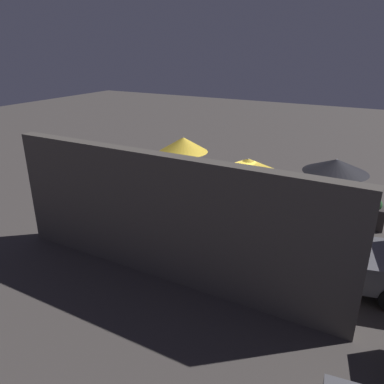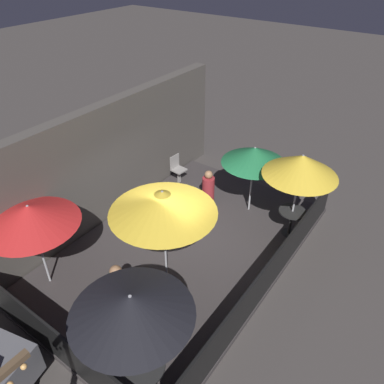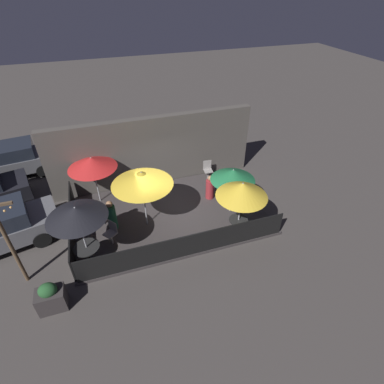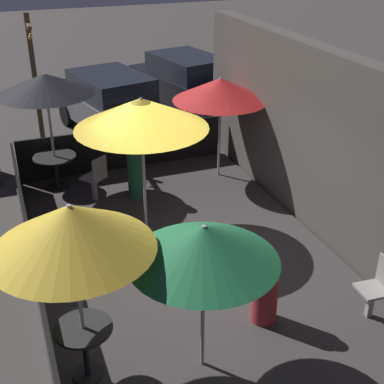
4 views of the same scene
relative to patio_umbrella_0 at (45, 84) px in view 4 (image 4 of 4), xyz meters
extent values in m
plane|color=#423D3A|center=(3.29, 1.60, -2.34)|extent=(60.00, 60.00, 0.00)
cube|color=#383333|center=(3.29, 1.60, -2.28)|extent=(7.67, 4.87, 0.12)
cube|color=#4C4742|center=(3.29, 4.26, -0.69)|extent=(9.27, 0.36, 3.31)
cube|color=black|center=(3.29, -0.79, -1.75)|extent=(7.47, 0.05, 0.95)
cube|color=black|center=(-0.50, 1.60, -1.75)|extent=(0.05, 4.67, 0.95)
cylinder|color=#B2B2B7|center=(0.00, 0.00, -1.01)|extent=(0.05, 0.05, 2.43)
cone|color=black|center=(0.00, 0.00, 0.00)|extent=(1.89, 1.89, 0.40)
cylinder|color=#B2B2B7|center=(5.43, -0.39, -1.03)|extent=(0.05, 0.05, 2.39)
cone|color=gold|center=(5.43, -0.39, -0.10)|extent=(1.83, 1.83, 0.55)
cylinder|color=#B2B2B7|center=(5.75, 1.01, -1.21)|extent=(0.05, 0.05, 2.03)
cone|color=#1E6B3D|center=(5.75, 1.01, -0.42)|extent=(1.77, 1.77, 0.46)
cylinder|color=#B2B2B7|center=(0.60, 3.42, -1.14)|extent=(0.05, 0.05, 2.17)
cone|color=red|center=(0.60, 3.42, -0.29)|extent=(1.99, 1.99, 0.47)
cylinder|color=#B2B2B7|center=(2.26, 1.28, -1.00)|extent=(0.05, 0.05, 2.46)
cone|color=gold|center=(2.26, 1.28, -0.03)|extent=(2.26, 2.26, 0.52)
cylinder|color=black|center=(0.00, 0.00, -2.21)|extent=(0.48, 0.48, 0.02)
cylinder|color=black|center=(0.00, 0.00, -1.88)|extent=(0.08, 0.08, 0.68)
cylinder|color=black|center=(0.00, 0.00, -1.53)|extent=(0.88, 0.88, 0.04)
cylinder|color=black|center=(5.43, -0.39, -2.21)|extent=(0.39, 0.39, 0.02)
cylinder|color=black|center=(5.43, -0.39, -1.87)|extent=(0.08, 0.08, 0.72)
cylinder|color=black|center=(5.43, -0.39, -1.49)|extent=(0.70, 0.70, 0.04)
cube|color=gray|center=(0.82, 0.63, -1.99)|extent=(0.11, 0.11, 0.47)
cube|color=gray|center=(0.82, 0.63, -1.73)|extent=(0.56, 0.56, 0.04)
cube|color=gray|center=(0.96, 0.74, -1.49)|extent=(0.27, 0.33, 0.44)
cube|color=gray|center=(5.73, 3.56, -2.01)|extent=(0.09, 0.09, 0.44)
cube|color=gray|center=(5.73, 3.56, -1.77)|extent=(0.43, 0.43, 0.04)
cylinder|color=maroon|center=(5.26, 2.13, -1.77)|extent=(0.51, 0.51, 0.91)
sphere|color=#9E704C|center=(5.26, 2.13, -1.20)|extent=(0.23, 0.23, 0.23)
cylinder|color=#236642|center=(0.97, 1.47, -1.69)|extent=(0.51, 0.51, 1.07)
sphere|color=#9E704C|center=(0.97, 1.47, -1.04)|extent=(0.25, 0.25, 0.25)
cylinder|color=brown|center=(-2.05, -0.04, -0.65)|extent=(0.12, 0.12, 3.39)
cube|color=brown|center=(-2.05, -0.04, 0.80)|extent=(1.10, 0.08, 0.08)
sphere|color=#F4B260|center=(-2.51, -0.04, 0.65)|extent=(0.07, 0.07, 0.07)
sphere|color=#F4B260|center=(-2.32, -0.04, 0.57)|extent=(0.07, 0.07, 0.07)
sphere|color=#F4B260|center=(-2.14, -0.04, 0.52)|extent=(0.07, 0.07, 0.07)
sphere|color=#F4B260|center=(-1.96, -0.04, 0.52)|extent=(0.07, 0.07, 0.07)
sphere|color=#F4B260|center=(-1.77, -0.04, 0.57)|extent=(0.07, 0.07, 0.07)
sphere|color=#F4B260|center=(-1.59, -0.04, 0.65)|extent=(0.07, 0.07, 0.07)
cube|color=#5B5B60|center=(-3.06, 1.91, -1.67)|extent=(4.47, 2.61, 0.70)
cube|color=#1E232D|center=(-3.06, 1.91, -1.02)|extent=(2.60, 2.05, 0.60)
cylinder|color=black|center=(-1.98, 3.00, -2.02)|extent=(0.66, 0.32, 0.64)
cylinder|color=black|center=(-1.61, 1.42, -2.02)|extent=(0.66, 0.32, 0.64)
cylinder|color=black|center=(-4.51, 2.40, -2.02)|extent=(0.66, 0.32, 0.64)
cylinder|color=black|center=(-4.14, 0.83, -2.02)|extent=(0.66, 0.32, 0.64)
cube|color=black|center=(-4.37, 4.51, -1.67)|extent=(4.53, 2.62, 0.70)
cube|color=#1E232D|center=(-4.37, 4.51, -1.02)|extent=(2.64, 2.06, 0.60)
cylinder|color=black|center=(-3.27, 5.60, -2.02)|extent=(0.66, 0.32, 0.64)
cylinder|color=black|center=(-2.90, 4.03, -2.02)|extent=(0.66, 0.32, 0.64)
cylinder|color=black|center=(-5.84, 5.00, -2.02)|extent=(0.66, 0.32, 0.64)
cylinder|color=black|center=(-5.47, 3.43, -2.02)|extent=(0.66, 0.32, 0.64)
cube|color=#5B5B60|center=(-3.32, 7.11, -1.67)|extent=(4.51, 2.25, 0.70)
cube|color=#1E232D|center=(-3.32, 7.11, -1.02)|extent=(2.56, 1.86, 0.60)
cylinder|color=black|center=(-2.10, 8.09, -2.02)|extent=(0.66, 0.26, 0.64)
cylinder|color=black|center=(-1.88, 6.49, -2.02)|extent=(0.66, 0.26, 0.64)
cylinder|color=black|center=(-4.75, 7.74, -2.02)|extent=(0.66, 0.26, 0.64)
cylinder|color=black|center=(-4.54, 6.14, -2.02)|extent=(0.66, 0.26, 0.64)
camera|label=1|loc=(-1.36, 11.26, 3.32)|focal=35.00mm
camera|label=2|loc=(-2.34, -2.77, 4.41)|focal=35.00mm
camera|label=3|loc=(1.18, -7.73, 5.93)|focal=28.00mm
camera|label=4|loc=(10.46, -0.90, 2.82)|focal=50.00mm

